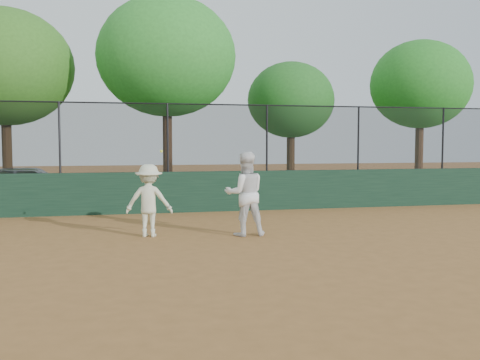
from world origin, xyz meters
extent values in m
plane|color=#966130|center=(0.00, 0.00, 0.00)|extent=(80.00, 80.00, 0.00)
cube|color=#193725|center=(0.00, 6.00, 0.60)|extent=(26.00, 0.20, 1.20)
cube|color=#2B531A|center=(0.00, 12.00, 0.00)|extent=(36.00, 12.00, 0.01)
imported|color=#9EA3A7|center=(-4.79, 9.24, 0.66)|extent=(3.90, 1.60, 1.32)
imported|color=white|center=(0.81, 1.73, 0.93)|extent=(0.91, 0.72, 1.86)
imported|color=beige|center=(-1.27, 2.07, 0.79)|extent=(1.13, 0.80, 1.58)
sphere|color=#E1FA37|center=(-1.01, 1.78, 1.87)|extent=(0.06, 0.06, 0.06)
cube|color=black|center=(0.00, 6.00, 2.20)|extent=(26.00, 0.02, 2.00)
cylinder|color=black|center=(0.00, 6.00, 3.18)|extent=(26.00, 0.04, 0.04)
cylinder|color=black|center=(-3.50, 6.00, 2.20)|extent=(0.06, 0.06, 2.00)
cylinder|color=black|center=(-0.50, 6.00, 2.20)|extent=(0.06, 0.06, 2.00)
cylinder|color=black|center=(2.50, 6.00, 2.20)|extent=(0.06, 0.06, 2.00)
cylinder|color=black|center=(5.50, 6.00, 2.20)|extent=(0.06, 0.06, 2.00)
cylinder|color=black|center=(8.50, 6.00, 2.20)|extent=(0.06, 0.06, 2.00)
cylinder|color=#3B2614|center=(-5.97, 11.74, 1.45)|extent=(0.36, 0.36, 2.91)
ellipsoid|color=#31641D|center=(-5.97, 11.74, 4.85)|extent=(5.01, 4.56, 4.33)
cylinder|color=#422817|center=(-0.10, 10.62, 1.63)|extent=(0.36, 0.36, 3.26)
ellipsoid|color=#297A26|center=(-0.10, 10.62, 5.26)|extent=(5.18, 4.71, 4.48)
cylinder|color=#3E2714|center=(5.61, 13.12, 1.22)|extent=(0.36, 0.36, 2.44)
ellipsoid|color=#205A1D|center=(5.61, 13.12, 3.95)|extent=(3.89, 3.54, 3.36)
cylinder|color=#4B2E1B|center=(10.91, 11.36, 1.43)|extent=(0.36, 0.36, 2.87)
ellipsoid|color=#236E1F|center=(10.91, 11.36, 4.57)|extent=(4.40, 4.00, 3.80)
camera|label=1|loc=(-1.89, -9.67, 2.05)|focal=40.00mm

